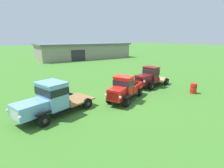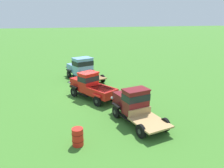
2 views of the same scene
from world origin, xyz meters
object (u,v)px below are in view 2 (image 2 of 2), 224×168
(vintage_truck_foreground_near, at_px, (82,68))
(vintage_truck_midrow_center, at_px, (134,104))
(oil_drum_beside_row, at_px, (78,137))
(vintage_truck_second_in_line, at_px, (91,86))

(vintage_truck_foreground_near, height_order, vintage_truck_midrow_center, vintage_truck_foreground_near)
(vintage_truck_midrow_center, bearing_deg, oil_drum_beside_row, -63.17)
(vintage_truck_midrow_center, bearing_deg, vintage_truck_second_in_line, -158.07)
(vintage_truck_second_in_line, relative_size, oil_drum_beside_row, 4.89)
(vintage_truck_foreground_near, bearing_deg, vintage_truck_second_in_line, -1.79)
(vintage_truck_foreground_near, bearing_deg, oil_drum_beside_row, -9.83)
(vintage_truck_midrow_center, relative_size, oil_drum_beside_row, 5.11)
(oil_drum_beside_row, bearing_deg, vintage_truck_midrow_center, 116.83)
(vintage_truck_second_in_line, xyz_separation_m, oil_drum_beside_row, (6.46, -1.97, -0.56))
(vintage_truck_second_in_line, height_order, oil_drum_beside_row, vintage_truck_second_in_line)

